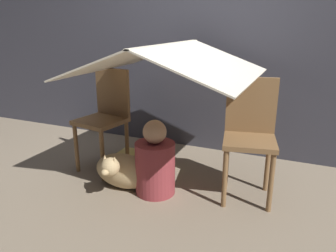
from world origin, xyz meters
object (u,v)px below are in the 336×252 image
object	(u,v)px
chair_left	(106,115)
chair_right	(250,133)
dog	(123,171)
person_front	(155,164)

from	to	relation	value
chair_left	chair_right	size ratio (longest dim) A/B	1.00
chair_right	dog	bearing A→B (deg)	-173.26
person_front	dog	world-z (taller)	person_front
chair_left	person_front	world-z (taller)	chair_left
chair_left	dog	size ratio (longest dim) A/B	1.78
person_front	dog	distance (m)	0.28
chair_right	person_front	xyz separation A→B (m)	(-0.65, -0.26, -0.25)
chair_left	person_front	distance (m)	0.70
chair_right	person_front	world-z (taller)	chair_right
chair_right	person_front	distance (m)	0.74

